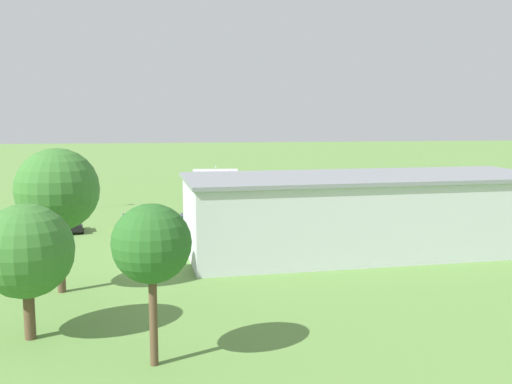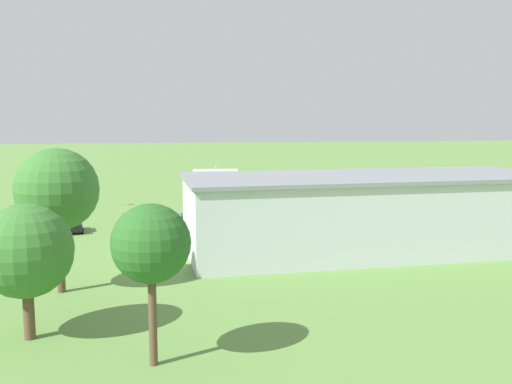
{
  "view_description": "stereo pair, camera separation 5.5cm",
  "coord_description": "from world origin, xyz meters",
  "px_view_note": "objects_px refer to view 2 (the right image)",
  "views": [
    {
      "loc": [
        14.84,
        85.42,
        13.01
      ],
      "look_at": [
        3.04,
        7.83,
        2.63
      ],
      "focal_mm": 40.36,
      "sensor_mm": 36.0,
      "label": 1
    },
    {
      "loc": [
        14.79,
        85.43,
        13.01
      ],
      "look_at": [
        3.04,
        7.83,
        2.63
      ],
      "focal_mm": 40.36,
      "sensor_mm": 36.0,
      "label": 2
    }
  ],
  "objects_px": {
    "windsock": "(89,173)",
    "car_yellow": "(129,222)",
    "person_watching_takeoff": "(228,216)",
    "tree_by_windsock": "(26,251)",
    "car_blue": "(187,221)",
    "tree_behind_hangar_right": "(57,190)",
    "person_walking_on_apron": "(186,214)",
    "person_at_fence_line": "(171,227)",
    "biplane": "(216,178)",
    "person_crossing_taxiway": "(194,213)",
    "tree_behind_hangar_left": "(151,244)",
    "car_black": "(74,225)",
    "truck_delivery_white": "(443,205)",
    "hangar": "(366,213)"
  },
  "relations": [
    {
      "from": "windsock",
      "to": "car_yellow",
      "type": "bearing_deg",
      "value": 111.78
    },
    {
      "from": "person_watching_takeoff",
      "to": "tree_by_windsock",
      "type": "height_order",
      "value": "tree_by_windsock"
    },
    {
      "from": "car_blue",
      "to": "tree_behind_hangar_right",
      "type": "xyz_separation_m",
      "value": [
        10.09,
        23.35,
        6.81
      ]
    },
    {
      "from": "person_walking_on_apron",
      "to": "person_at_fence_line",
      "type": "xyz_separation_m",
      "value": [
        1.95,
        8.68,
        -0.01
      ]
    },
    {
      "from": "person_walking_on_apron",
      "to": "tree_behind_hangar_right",
      "type": "height_order",
      "value": "tree_behind_hangar_right"
    },
    {
      "from": "tree_behind_hangar_right",
      "to": "windsock",
      "type": "bearing_deg",
      "value": -85.49
    },
    {
      "from": "tree_behind_hangar_right",
      "to": "biplane",
      "type": "bearing_deg",
      "value": -108.22
    },
    {
      "from": "biplane",
      "to": "tree_by_windsock",
      "type": "distance_m",
      "value": 57.6
    },
    {
      "from": "biplane",
      "to": "person_crossing_taxiway",
      "type": "distance_m",
      "value": 18.21
    },
    {
      "from": "person_crossing_taxiway",
      "to": "tree_behind_hangar_left",
      "type": "relative_size",
      "value": 0.19
    },
    {
      "from": "biplane",
      "to": "person_walking_on_apron",
      "type": "height_order",
      "value": "biplane"
    },
    {
      "from": "person_crossing_taxiway",
      "to": "car_black",
      "type": "bearing_deg",
      "value": 22.48
    },
    {
      "from": "car_black",
      "to": "car_yellow",
      "type": "bearing_deg",
      "value": -172.66
    },
    {
      "from": "truck_delivery_white",
      "to": "person_watching_takeoff",
      "type": "xyz_separation_m",
      "value": [
        27.74,
        -0.61,
        -0.87
      ]
    },
    {
      "from": "truck_delivery_white",
      "to": "tree_behind_hangar_left",
      "type": "xyz_separation_m",
      "value": [
        35.79,
        39.38,
        4.78
      ]
    },
    {
      "from": "car_yellow",
      "to": "person_crossing_taxiway",
      "type": "xyz_separation_m",
      "value": [
        -7.72,
        -4.93,
        -0.05
      ]
    },
    {
      "from": "person_at_fence_line",
      "to": "biplane",
      "type": "bearing_deg",
      "value": -105.08
    },
    {
      "from": "truck_delivery_white",
      "to": "tree_behind_hangar_right",
      "type": "bearing_deg",
      "value": 30.73
    },
    {
      "from": "person_watching_takeoff",
      "to": "car_black",
      "type": "bearing_deg",
      "value": 9.71
    },
    {
      "from": "car_yellow",
      "to": "tree_behind_hangar_left",
      "type": "bearing_deg",
      "value": 95.64
    },
    {
      "from": "car_black",
      "to": "tree_behind_hangar_right",
      "type": "distance_m",
      "value": 24.19
    },
    {
      "from": "person_at_fence_line",
      "to": "tree_behind_hangar_right",
      "type": "xyz_separation_m",
      "value": [
        8.11,
        19.85,
        6.84
      ]
    },
    {
      "from": "tree_behind_hangar_right",
      "to": "tree_by_windsock",
      "type": "height_order",
      "value": "tree_behind_hangar_right"
    },
    {
      "from": "person_walking_on_apron",
      "to": "hangar",
      "type": "bearing_deg",
      "value": 130.94
    },
    {
      "from": "person_at_fence_line",
      "to": "person_crossing_taxiway",
      "type": "height_order",
      "value": "person_at_fence_line"
    },
    {
      "from": "car_blue",
      "to": "car_black",
      "type": "relative_size",
      "value": 0.98
    },
    {
      "from": "hangar",
      "to": "windsock",
      "type": "relative_size",
      "value": 6.15
    },
    {
      "from": "car_black",
      "to": "person_crossing_taxiway",
      "type": "relative_size",
      "value": 2.69
    },
    {
      "from": "car_black",
      "to": "windsock",
      "type": "relative_size",
      "value": 0.76
    },
    {
      "from": "hangar",
      "to": "person_watching_takeoff",
      "type": "relative_size",
      "value": 21.25
    },
    {
      "from": "car_black",
      "to": "tree_behind_hangar_right",
      "type": "relative_size",
      "value": 0.41
    },
    {
      "from": "biplane",
      "to": "person_at_fence_line",
      "type": "relative_size",
      "value": 4.89
    },
    {
      "from": "car_black",
      "to": "truck_delivery_white",
      "type": "bearing_deg",
      "value": -176.93
    },
    {
      "from": "person_watching_takeoff",
      "to": "tree_behind_hangar_left",
      "type": "relative_size",
      "value": 0.19
    },
    {
      "from": "car_black",
      "to": "tree_behind_hangar_left",
      "type": "distance_m",
      "value": 38.62
    },
    {
      "from": "person_watching_takeoff",
      "to": "tree_behind_hangar_left",
      "type": "distance_m",
      "value": 41.18
    },
    {
      "from": "tree_behind_hangar_left",
      "to": "biplane",
      "type": "bearing_deg",
      "value": -97.7
    },
    {
      "from": "truck_delivery_white",
      "to": "person_walking_on_apron",
      "type": "relative_size",
      "value": 4.44
    },
    {
      "from": "truck_delivery_white",
      "to": "tree_behind_hangar_left",
      "type": "height_order",
      "value": "tree_behind_hangar_left"
    },
    {
      "from": "car_yellow",
      "to": "person_watching_takeoff",
      "type": "relative_size",
      "value": 2.8
    },
    {
      "from": "person_walking_on_apron",
      "to": "person_at_fence_line",
      "type": "relative_size",
      "value": 1.01
    },
    {
      "from": "biplane",
      "to": "tree_behind_hangar_right",
      "type": "distance_m",
      "value": 48.95
    },
    {
      "from": "windsock",
      "to": "biplane",
      "type": "bearing_deg",
      "value": -161.74
    },
    {
      "from": "car_yellow",
      "to": "tree_behind_hangar_left",
      "type": "relative_size",
      "value": 0.54
    },
    {
      "from": "hangar",
      "to": "person_at_fence_line",
      "type": "relative_size",
      "value": 21.52
    },
    {
      "from": "tree_by_windsock",
      "to": "person_walking_on_apron",
      "type": "bearing_deg",
      "value": -105.22
    },
    {
      "from": "truck_delivery_white",
      "to": "tree_by_windsock",
      "type": "height_order",
      "value": "tree_by_windsock"
    },
    {
      "from": "biplane",
      "to": "tree_behind_hangar_left",
      "type": "distance_m",
      "value": 60.83
    },
    {
      "from": "car_black",
      "to": "person_walking_on_apron",
      "type": "height_order",
      "value": "person_walking_on_apron"
    },
    {
      "from": "tree_by_windsock",
      "to": "windsock",
      "type": "xyz_separation_m",
      "value": [
        2.99,
        -49.38,
        -0.18
      ]
    }
  ]
}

